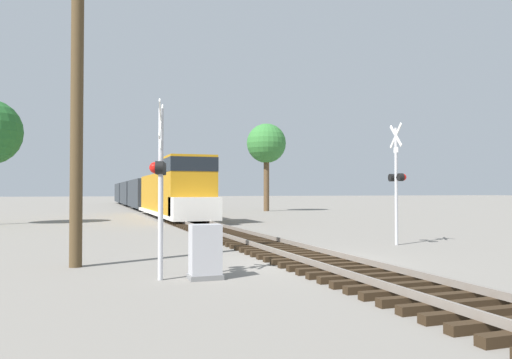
{
  "coord_description": "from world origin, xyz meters",
  "views": [
    {
      "loc": [
        -6.22,
        -13.4,
        2.06
      ],
      "look_at": [
        0.36,
        5.87,
        2.55
      ],
      "focal_mm": 35.0,
      "sensor_mm": 36.0,
      "label": 1
    }
  ],
  "objects_px": {
    "tree_mid_background": "(266,144)",
    "utility_pole": "(77,95)",
    "crossing_signal_far": "(397,179)",
    "crossing_signal_near": "(159,175)",
    "freight_train": "(142,193)",
    "relay_cabinet": "(205,252)"
  },
  "relations": [
    {
      "from": "freight_train",
      "to": "utility_pole",
      "type": "height_order",
      "value": "utility_pole"
    },
    {
      "from": "relay_cabinet",
      "to": "utility_pole",
      "type": "relative_size",
      "value": 0.14
    },
    {
      "from": "crossing_signal_near",
      "to": "utility_pole",
      "type": "bearing_deg",
      "value": -132.84
    },
    {
      "from": "crossing_signal_near",
      "to": "crossing_signal_far",
      "type": "bearing_deg",
      "value": 128.56
    },
    {
      "from": "crossing_signal_near",
      "to": "crossing_signal_far",
      "type": "height_order",
      "value": "crossing_signal_far"
    },
    {
      "from": "relay_cabinet",
      "to": "tree_mid_background",
      "type": "relative_size",
      "value": 0.14
    },
    {
      "from": "freight_train",
      "to": "crossing_signal_far",
      "type": "bearing_deg",
      "value": -83.18
    },
    {
      "from": "crossing_signal_far",
      "to": "tree_mid_background",
      "type": "height_order",
      "value": "tree_mid_background"
    },
    {
      "from": "freight_train",
      "to": "crossing_signal_far",
      "type": "relative_size",
      "value": 13.69
    },
    {
      "from": "freight_train",
      "to": "tree_mid_background",
      "type": "relative_size",
      "value": 6.98
    },
    {
      "from": "freight_train",
      "to": "crossing_signal_near",
      "type": "relative_size",
      "value": 15.35
    },
    {
      "from": "utility_pole",
      "to": "tree_mid_background",
      "type": "bearing_deg",
      "value": 62.28
    },
    {
      "from": "tree_mid_background",
      "to": "crossing_signal_near",
      "type": "bearing_deg",
      "value": -113.57
    },
    {
      "from": "tree_mid_background",
      "to": "freight_train",
      "type": "bearing_deg",
      "value": 138.61
    },
    {
      "from": "relay_cabinet",
      "to": "tree_mid_background",
      "type": "height_order",
      "value": "tree_mid_background"
    },
    {
      "from": "utility_pole",
      "to": "tree_mid_background",
      "type": "xyz_separation_m",
      "value": [
        18.11,
        34.47,
        2.28
      ]
    },
    {
      "from": "freight_train",
      "to": "relay_cabinet",
      "type": "relative_size",
      "value": 49.72
    },
    {
      "from": "crossing_signal_far",
      "to": "relay_cabinet",
      "type": "bearing_deg",
      "value": 126.28
    },
    {
      "from": "crossing_signal_far",
      "to": "utility_pole",
      "type": "relative_size",
      "value": 0.51
    },
    {
      "from": "tree_mid_background",
      "to": "utility_pole",
      "type": "bearing_deg",
      "value": -117.72
    },
    {
      "from": "crossing_signal_far",
      "to": "tree_mid_background",
      "type": "relative_size",
      "value": 0.51
    },
    {
      "from": "crossing_signal_near",
      "to": "utility_pole",
      "type": "relative_size",
      "value": 0.45
    }
  ]
}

